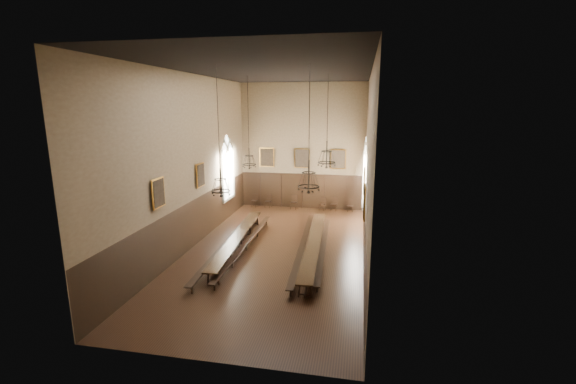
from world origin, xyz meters
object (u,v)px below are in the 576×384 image
(chair_0, at_px, (255,203))
(chair_3, at_px, (294,205))
(chandelier_back_right, at_px, (327,157))
(chandelier_front_left, at_px, (221,182))
(table_left, at_px, (238,242))
(bench_right_outer, at_px, (323,248))
(bench_left_inner, at_px, (246,246))
(chandelier_front_right, at_px, (309,179))
(chair_1, at_px, (268,203))
(chandelier_back_left, at_px, (249,158))
(bench_left_outer, at_px, (228,244))
(table_right, at_px, (314,248))
(bench_right_inner, at_px, (303,246))
(chair_6, at_px, (334,207))
(chair_7, at_px, (350,208))
(chair_5, at_px, (322,206))

(chair_0, xyz_separation_m, chair_3, (2.98, -0.04, 0.01))
(chandelier_back_right, relative_size, chandelier_front_left, 0.89)
(table_left, relative_size, bench_right_outer, 1.01)
(chair_0, bearing_deg, table_left, -67.97)
(bench_left_inner, height_order, chandelier_front_right, chandelier_front_right)
(chair_1, relative_size, chandelier_back_left, 0.19)
(bench_left_outer, height_order, chair_3, chair_3)
(table_left, bearing_deg, table_right, -1.89)
(table_right, height_order, bench_left_outer, table_right)
(table_left, height_order, chandelier_back_left, chandelier_back_left)
(bench_left_inner, bearing_deg, chandelier_front_right, -37.43)
(bench_right_outer, relative_size, chandelier_front_right, 1.84)
(table_left, xyz_separation_m, table_right, (4.05, -0.13, 0.02))
(chair_0, bearing_deg, bench_right_inner, -47.26)
(bench_left_outer, xyz_separation_m, chair_6, (4.92, 8.76, -0.02))
(chair_1, bearing_deg, bench_left_outer, -77.37)
(bench_left_outer, xyz_separation_m, chandelier_back_left, (0.46, 2.72, 4.18))
(bench_left_inner, distance_m, chandelier_back_right, 6.36)
(chair_0, distance_m, chair_7, 7.07)
(chair_1, xyz_separation_m, chair_3, (1.94, -0.08, 0.02))
(bench_left_inner, bearing_deg, chair_0, 102.78)
(chair_7, bearing_deg, chandelier_back_right, -100.77)
(table_left, distance_m, chandelier_back_right, 6.56)
(chair_5, bearing_deg, chair_7, 15.71)
(bench_right_inner, height_order, chandelier_back_left, chandelier_back_left)
(bench_left_outer, bearing_deg, chair_6, 60.70)
(bench_left_inner, distance_m, chandelier_back_left, 5.03)
(chair_3, xyz_separation_m, chandelier_back_right, (2.86, -6.20, 4.36))
(bench_left_outer, xyz_separation_m, bench_right_outer, (4.97, 0.40, -0.04))
(bench_left_inner, xyz_separation_m, bench_right_outer, (3.98, 0.38, -0.02))
(bench_right_outer, relative_size, chandelier_back_right, 1.94)
(bench_right_outer, height_order, chair_5, chair_5)
(bench_left_outer, distance_m, chair_6, 10.04)
(table_right, height_order, chandelier_front_right, chandelier_front_right)
(bench_left_outer, bearing_deg, chandelier_front_left, -74.04)
(chair_0, xyz_separation_m, chandelier_back_right, (5.85, -6.25, 4.37))
(bench_left_outer, bearing_deg, bench_right_inner, 5.89)
(table_right, bearing_deg, chair_0, 122.40)
(table_left, bearing_deg, chandelier_back_left, 90.65)
(bench_right_inner, xyz_separation_m, chair_3, (-1.93, 8.31, 0.01))
(bench_left_inner, bearing_deg, chair_5, 70.42)
(bench_right_inner, bearing_deg, chair_1, 114.80)
(chair_6, relative_size, chair_7, 1.11)
(chair_3, xyz_separation_m, chandelier_back_left, (-1.54, -6.00, 4.18))
(bench_left_outer, relative_size, chandelier_back_right, 2.24)
(table_left, bearing_deg, bench_left_outer, -159.46)
(chair_1, height_order, chair_7, chair_1)
(chair_7, bearing_deg, bench_right_inner, -104.17)
(chair_6, bearing_deg, chair_1, -172.98)
(bench_left_inner, distance_m, chair_3, 8.75)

